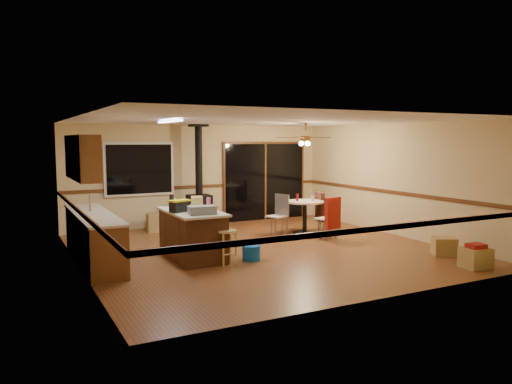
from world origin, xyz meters
TOP-DOWN VIEW (x-y plane):
  - floor at (0.00, 0.00)m, footprint 7.00×7.00m
  - ceiling at (0.00, 0.00)m, footprint 7.00×7.00m
  - wall_back at (0.00, 3.50)m, footprint 7.00×0.00m
  - wall_front at (0.00, -3.50)m, footprint 7.00×0.00m
  - wall_left at (-3.50, 0.00)m, footprint 0.00×7.00m
  - wall_right at (3.50, 0.00)m, footprint 0.00×7.00m
  - chair_rail at (0.00, 0.00)m, footprint 7.00×7.00m
  - window at (-1.60, 3.45)m, footprint 1.72×0.10m
  - sliding_door at (1.90, 3.45)m, footprint 2.52×0.10m
  - lower_cabinets at (-3.20, 0.50)m, footprint 0.60×3.00m
  - countertop at (-3.20, 0.50)m, footprint 0.64×3.04m
  - upper_cabinets at (-3.33, 0.70)m, footprint 0.35×2.00m
  - kitchen_island at (-1.50, 0.00)m, footprint 0.88×1.68m
  - wood_stove at (-0.20, 3.05)m, footprint 0.55×0.50m
  - ceiling_fan at (1.71, 1.10)m, footprint 0.24×0.24m
  - fluorescent_strip at (-1.80, 0.30)m, footprint 0.10×1.20m
  - toolbox_grey at (-1.50, -0.51)m, footprint 0.50×0.31m
  - toolbox_black at (-1.76, -0.05)m, footprint 0.39×0.30m
  - toolbox_yellow_lid at (-1.76, -0.05)m, footprint 0.44×0.34m
  - box_on_island at (-1.20, 0.55)m, footprint 0.28×0.33m
  - bottle_dark at (-1.82, 0.21)m, footprint 0.10×0.10m
  - bottle_pink at (-1.18, -0.03)m, footprint 0.08×0.08m
  - bottle_white at (-1.64, 0.63)m, footprint 0.08×0.08m
  - bar_stool at (-1.14, -0.78)m, footprint 0.43×0.43m
  - blue_bucket at (-0.60, -0.66)m, footprint 0.35×0.35m
  - dining_table at (1.71, 1.10)m, footprint 0.90×0.90m
  - glass_red at (1.56, 1.20)m, footprint 0.08×0.08m
  - glass_cream at (1.89, 1.05)m, footprint 0.07×0.07m
  - chair_left at (1.11, 1.24)m, footprint 0.53×0.52m
  - chair_near at (1.85, 0.22)m, footprint 0.52×0.55m
  - chair_right at (2.23, 1.20)m, footprint 0.56×0.53m
  - box_under_window at (-1.28, 2.97)m, footprint 0.60×0.51m
  - box_corner_a at (2.62, -2.94)m, footprint 0.49×0.43m
  - box_corner_b at (2.90, -2.00)m, footprint 0.55×0.53m
  - box_small_red at (2.62, -2.94)m, footprint 0.31×0.27m

SIDE VIEW (x-z plane):
  - floor at x=0.00m, z-range 0.00..0.00m
  - blue_bucket at x=-0.60m, z-range 0.00..0.28m
  - box_corner_b at x=2.90m, z-range 0.00..0.34m
  - box_corner_a at x=2.62m, z-range 0.00..0.35m
  - box_under_window at x=-1.28m, z-range 0.00..0.44m
  - bar_stool at x=-1.14m, z-range 0.00..0.63m
  - box_small_red at x=2.62m, z-range 0.35..0.43m
  - lower_cabinets at x=-3.20m, z-range 0.00..0.86m
  - kitchen_island at x=-1.50m, z-range 0.00..0.90m
  - dining_table at x=1.71m, z-range 0.14..0.92m
  - chair_left at x=1.11m, z-range 0.33..0.85m
  - chair_near at x=1.85m, z-range 0.25..0.95m
  - chair_right at x=2.23m, z-range 0.25..0.95m
  - wood_stove at x=-0.20m, z-range -0.53..1.99m
  - glass_cream at x=1.89m, z-range 0.78..0.92m
  - glass_red at x=1.56m, z-range 0.78..0.95m
  - countertop at x=-3.20m, z-range 0.86..0.90m
  - toolbox_grey at x=-1.50m, z-range 0.90..1.05m
  - bottle_white at x=-1.64m, z-range 0.90..1.08m
  - toolbox_black at x=-1.76m, z-range 0.90..1.09m
  - box_on_island at x=-1.20m, z-range 0.90..1.09m
  - chair_rail at x=0.00m, z-range 0.96..1.04m
  - bottle_pink at x=-1.18m, z-range 0.90..1.13m
  - bottle_dark at x=-1.82m, z-range 0.90..1.20m
  - sliding_door at x=1.90m, z-range 0.00..2.10m
  - toolbox_yellow_lid at x=-1.76m, z-range 1.09..1.12m
  - wall_back at x=0.00m, z-range -2.20..4.80m
  - wall_front at x=0.00m, z-range -2.20..4.80m
  - wall_left at x=-3.50m, z-range -2.20..4.80m
  - wall_right at x=3.50m, z-range -2.20..4.80m
  - window at x=-1.60m, z-range 0.84..2.16m
  - upper_cabinets at x=-3.33m, z-range 1.50..2.30m
  - ceiling_fan at x=1.71m, z-range 1.94..2.49m
  - fluorescent_strip at x=-1.80m, z-range 2.54..2.58m
  - ceiling at x=0.00m, z-range 2.60..2.60m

